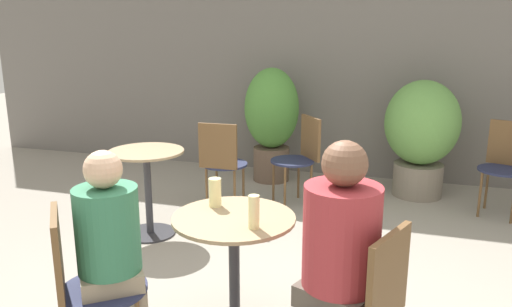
{
  "coord_description": "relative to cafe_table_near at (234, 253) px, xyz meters",
  "views": [
    {
      "loc": [
        0.62,
        -2.38,
        1.71
      ],
      "look_at": [
        -0.24,
        0.36,
        0.98
      ],
      "focal_mm": 35.0,
      "sensor_mm": 36.0,
      "label": 1
    }
  ],
  "objects": [
    {
      "name": "cafe_table_near",
      "position": [
        0.0,
        0.0,
        0.0
      ],
      "size": [
        0.66,
        0.66,
        0.73
      ],
      "color": "#2D2D33",
      "rests_on": "ground_plane"
    },
    {
      "name": "seated_person_1",
      "position": [
        0.59,
        -0.23,
        0.21
      ],
      "size": [
        0.42,
        0.4,
        1.24
      ],
      "rotation": [
        0.0,
        0.0,
        4.34
      ],
      "color": "brown",
      "rests_on": "ground_plane"
    },
    {
      "name": "potted_plant_0",
      "position": [
        -0.63,
        3.01,
        0.21
      ],
      "size": [
        0.61,
        0.61,
        1.29
      ],
      "color": "brown",
      "rests_on": "ground_plane"
    },
    {
      "name": "potted_plant_1",
      "position": [
        0.99,
        2.94,
        0.16
      ],
      "size": [
        0.75,
        0.75,
        1.21
      ],
      "color": "slate",
      "rests_on": "ground_plane"
    },
    {
      "name": "bistro_chair_4",
      "position": [
        1.74,
        2.62,
        0.01
      ],
      "size": [
        0.46,
        0.47,
        0.87
      ],
      "rotation": [
        0.0,
        0.0,
        5.96
      ],
      "color": "#232847",
      "rests_on": "ground_plane"
    },
    {
      "name": "bistro_chair_0",
      "position": [
        -0.61,
        -0.49,
        0.01
      ],
      "size": [
        0.49,
        0.49,
        0.87
      ],
      "rotation": [
        0.0,
        0.0,
        -4.04
      ],
      "color": "#232847",
      "rests_on": "ground_plane"
    },
    {
      "name": "storefront_wall",
      "position": [
        0.24,
        3.49,
        0.98
      ],
      "size": [
        10.0,
        0.06,
        3.0
      ],
      "color": "slate",
      "rests_on": "ground_plane"
    },
    {
      "name": "beer_glass_0",
      "position": [
        0.15,
        -0.12,
        0.3
      ],
      "size": [
        0.06,
        0.06,
        0.17
      ],
      "color": "beige",
      "rests_on": "cafe_table_near"
    },
    {
      "name": "bistro_chair_3",
      "position": [
        -0.8,
        1.88,
        0.01
      ],
      "size": [
        0.43,
        0.43,
        0.87
      ],
      "rotation": [
        0.0,
        0.0,
        3.17
      ],
      "color": "#232847",
      "rests_on": "ground_plane"
    },
    {
      "name": "bistro_chair_1",
      "position": [
        0.73,
        -0.29,
        0.01
      ],
      "size": [
        0.48,
        0.46,
        0.87
      ],
      "rotation": [
        0.0,
        0.0,
        -1.95
      ],
      "color": "#232847",
      "rests_on": "ground_plane"
    },
    {
      "name": "seated_person_0",
      "position": [
        -0.49,
        -0.39,
        0.17
      ],
      "size": [
        0.39,
        0.39,
        1.15
      ],
      "rotation": [
        0.0,
        0.0,
        2.24
      ],
      "color": "gray",
      "rests_on": "ground_plane"
    },
    {
      "name": "bistro_chair_2",
      "position": [
        -0.14,
        2.34,
        0.01
      ],
      "size": [
        0.49,
        0.49,
        0.87
      ],
      "rotation": [
        0.0,
        0.0,
        5.38
      ],
      "color": "#232847",
      "rests_on": "ground_plane"
    },
    {
      "name": "beer_glass_1",
      "position": [
        -0.15,
        0.12,
        0.29
      ],
      "size": [
        0.07,
        0.07,
        0.16
      ],
      "color": "beige",
      "rests_on": "cafe_table_near"
    },
    {
      "name": "cafe_table_far",
      "position": [
        -1.19,
        1.18,
        -0.02
      ],
      "size": [
        0.62,
        0.62,
        0.73
      ],
      "color": "#2D2D33",
      "rests_on": "ground_plane"
    }
  ]
}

